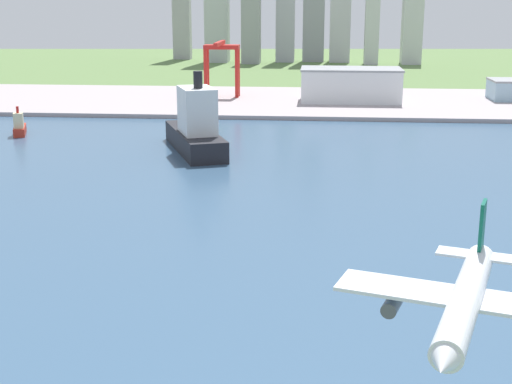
# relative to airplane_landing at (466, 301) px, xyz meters

# --- Properties ---
(ground_plane) EXTENTS (2400.00, 2400.00, 0.00)m
(ground_plane) POSITION_rel_airplane_landing_xyz_m (-18.16, 200.16, -30.16)
(ground_plane) COLOR #597742
(water_bay) EXTENTS (840.00, 360.00, 0.15)m
(water_bay) POSITION_rel_airplane_landing_xyz_m (-18.16, 140.16, -30.08)
(water_bay) COLOR #385675
(water_bay) RESTS_ON ground
(industrial_pier) EXTENTS (840.00, 140.00, 2.50)m
(industrial_pier) POSITION_rel_airplane_landing_xyz_m (-18.16, 390.16, -28.91)
(industrial_pier) COLOR #A3979A
(industrial_pier) RESTS_ON ground
(airplane_landing) EXTENTS (33.96, 37.42, 12.51)m
(airplane_landing) POSITION_rel_airplane_landing_xyz_m (0.00, 0.00, 0.00)
(airplane_landing) COLOR silver
(cargo_ship) EXTENTS (38.05, 64.82, 36.62)m
(cargo_ship) POSITION_rel_airplane_landing_xyz_m (-73.68, 229.44, -19.42)
(cargo_ship) COLOR black
(cargo_ship) RESTS_ON water_bay
(tugboat_small) EXTENTS (12.15, 21.51, 14.92)m
(tugboat_small) POSITION_rel_airplane_landing_xyz_m (-169.69, 263.24, -25.80)
(tugboat_small) COLOR #B22D1E
(tugboat_small) RESTS_ON water_bay
(port_crane_red) EXTENTS (23.44, 38.58, 37.23)m
(port_crane_red) POSITION_rel_airplane_landing_xyz_m (-85.16, 400.32, -0.97)
(port_crane_red) COLOR red
(port_crane_red) RESTS_ON industrial_pier
(warehouse_main) EXTENTS (64.25, 34.57, 21.30)m
(warehouse_main) POSITION_rel_airplane_landing_xyz_m (0.71, 386.02, -16.98)
(warehouse_main) COLOR white
(warehouse_main) RESTS_ON industrial_pier
(distant_skyline) EXTENTS (272.47, 70.25, 152.63)m
(distant_skyline) POSITION_rel_airplane_landing_xyz_m (-56.72, 714.45, 30.32)
(distant_skyline) COLOR #A4A1A7
(distant_skyline) RESTS_ON ground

